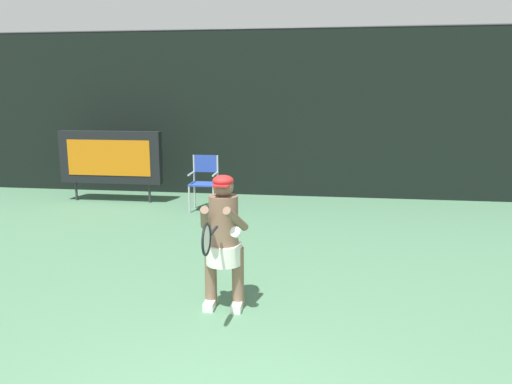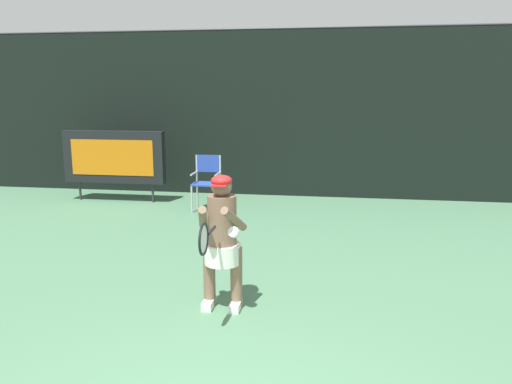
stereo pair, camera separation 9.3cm
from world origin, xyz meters
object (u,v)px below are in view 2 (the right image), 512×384
(umpire_chair, at_px, (207,179))
(tennis_racket, at_px, (204,239))
(scoreboard, at_px, (114,157))
(water_bottle, at_px, (226,209))
(tennis_player, at_px, (222,237))

(umpire_chair, relative_size, tennis_racket, 1.79)
(scoreboard, distance_m, water_bottle, 2.87)
(umpire_chair, distance_m, water_bottle, 0.78)
(water_bottle, height_order, tennis_racket, tennis_racket)
(scoreboard, bearing_deg, umpire_chair, -13.02)
(water_bottle, distance_m, tennis_racket, 4.83)
(water_bottle, distance_m, tennis_player, 4.18)
(umpire_chair, xyz_separation_m, tennis_racket, (1.29, -5.08, 0.35))
(umpire_chair, bearing_deg, tennis_racket, -75.75)
(umpire_chair, xyz_separation_m, tennis_player, (1.31, -4.43, 0.18))
(umpire_chair, xyz_separation_m, water_bottle, (0.46, -0.40, -0.50))
(scoreboard, relative_size, water_bottle, 8.30)
(umpire_chair, height_order, water_bottle, umpire_chair)
(water_bottle, bearing_deg, tennis_racket, -79.95)
(water_bottle, bearing_deg, tennis_player, -78.08)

